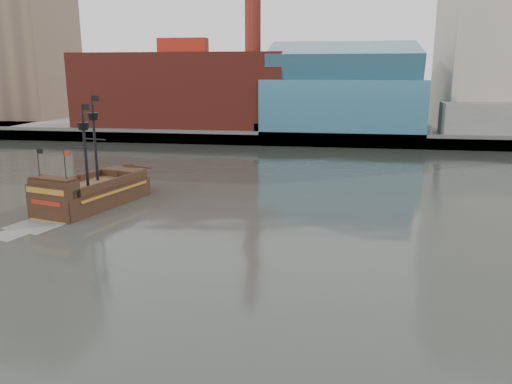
# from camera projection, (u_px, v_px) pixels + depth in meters

# --- Properties ---
(ground) EXTENTS (400.00, 400.00, 0.00)m
(ground) POSITION_uv_depth(u_px,v_px,m) (189.00, 284.00, 32.47)
(ground) COLOR #242622
(ground) RESTS_ON ground
(promenade_far) EXTENTS (220.00, 60.00, 2.00)m
(promenade_far) POSITION_uv_depth(u_px,v_px,m) (298.00, 124.00, 120.53)
(promenade_far) COLOR slate
(promenade_far) RESTS_ON ground
(seawall) EXTENTS (220.00, 1.00, 2.60)m
(seawall) POSITION_uv_depth(u_px,v_px,m) (285.00, 139.00, 92.15)
(seawall) COLOR #4C4C49
(seawall) RESTS_ON ground
(skyline) EXTENTS (149.00, 45.00, 62.00)m
(skyline) POSITION_uv_depth(u_px,v_px,m) (321.00, 18.00, 107.05)
(skyline) COLOR brown
(skyline) RESTS_ON promenade_far
(pirate_ship) EXTENTS (8.61, 16.56, 11.89)m
(pirate_ship) POSITION_uv_depth(u_px,v_px,m) (93.00, 195.00, 51.21)
(pirate_ship) COLOR black
(pirate_ship) RESTS_ON ground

